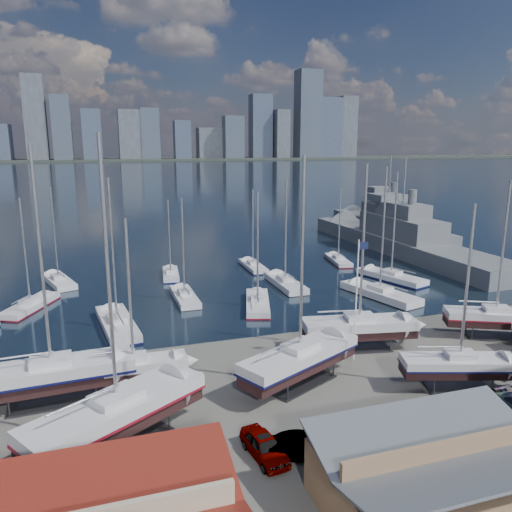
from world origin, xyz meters
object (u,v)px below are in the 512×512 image
object	(u,v)px
car_a	(265,446)
sailboat_cradle_0	(52,374)
flagpole	(357,293)
naval_ship_west	(387,224)
naval_ship_east	(400,243)

from	to	relation	value
car_a	sailboat_cradle_0	bearing A→B (deg)	130.21
flagpole	sailboat_cradle_0	bearing A→B (deg)	179.32
naval_ship_west	flagpole	bearing A→B (deg)	147.86
sailboat_cradle_0	naval_ship_west	size ratio (longest dim) A/B	0.45
naval_ship_west	flagpole	world-z (taller)	naval_ship_west
naval_ship_east	naval_ship_west	world-z (taller)	naval_ship_east
naval_ship_east	sailboat_cradle_0	bearing A→B (deg)	123.53
car_a	flagpole	distance (m)	17.25
naval_ship_west	flagpole	xyz separation A→B (m)	(-39.90, -58.04, 4.56)
sailboat_cradle_0	car_a	distance (m)	17.06
sailboat_cradle_0	car_a	xyz separation A→B (m)	(12.77, -11.21, -1.48)
naval_ship_west	car_a	distance (m)	86.42
flagpole	naval_ship_west	bearing A→B (deg)	55.49
sailboat_cradle_0	flagpole	distance (m)	25.27
car_a	naval_ship_east	bearing A→B (deg)	40.81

